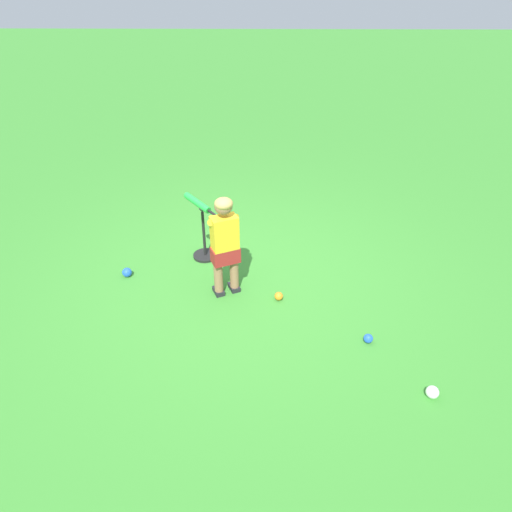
# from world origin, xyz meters

# --- Properties ---
(ground_plane) EXTENTS (40.00, 40.00, 0.00)m
(ground_plane) POSITION_xyz_m (0.00, 0.00, 0.00)
(ground_plane) COLOR #38842D
(child_batter) EXTENTS (0.63, 0.60, 1.08)m
(child_batter) POSITION_xyz_m (0.21, -0.16, 0.65)
(child_batter) COLOR #232328
(child_batter) RESTS_ON ground
(play_ball_center_lawn) EXTENTS (0.10, 0.10, 0.10)m
(play_ball_center_lawn) POSITION_xyz_m (-0.03, -1.25, 0.05)
(play_ball_center_lawn) COLOR blue
(play_ball_center_lawn) RESTS_ON ground
(play_ball_far_right) EXTENTS (0.08, 0.08, 0.08)m
(play_ball_far_right) POSITION_xyz_m (0.95, 1.17, 0.04)
(play_ball_far_right) COLOR blue
(play_ball_far_right) RESTS_ON ground
(play_ball_far_left) EXTENTS (0.09, 0.09, 0.09)m
(play_ball_far_left) POSITION_xyz_m (0.35, 0.39, 0.04)
(play_ball_far_left) COLOR orange
(play_ball_far_left) RESTS_ON ground
(play_ball_midfield) EXTENTS (0.10, 0.10, 0.10)m
(play_ball_midfield) POSITION_xyz_m (1.56, 1.56, 0.05)
(play_ball_midfield) COLOR white
(play_ball_midfield) RESTS_ON ground
(batting_tee) EXTENTS (0.28, 0.28, 0.62)m
(batting_tee) POSITION_xyz_m (-0.43, -0.44, 0.10)
(batting_tee) COLOR black
(batting_tee) RESTS_ON ground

